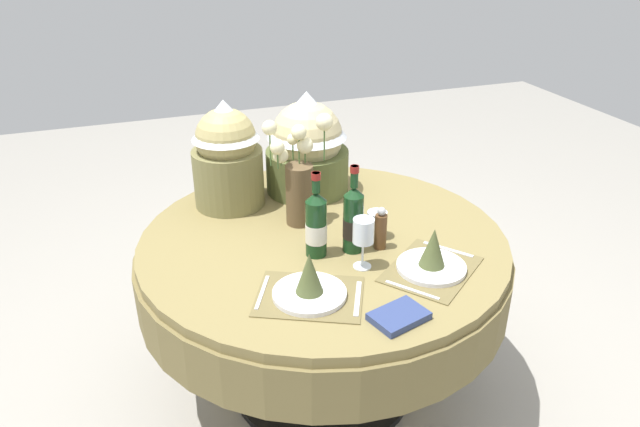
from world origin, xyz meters
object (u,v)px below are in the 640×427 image
dining_table (323,269)px  wine_bottle_left (353,219)px  wine_bottle_centre (316,224)px  flower_vase (298,176)px  wine_glass_right (363,232)px  tumbler_near_left (377,224)px  gift_tub_back_left (227,151)px  book_on_table (399,316)px  place_setting_right (432,258)px  place_setting_left (309,284)px  gift_tub_back_centre (307,141)px  pepper_mill (381,230)px

dining_table → wine_bottle_left: wine_bottle_left is taller
wine_bottle_centre → dining_table: bearing=59.7°
flower_vase → wine_glass_right: (0.10, -0.40, -0.06)m
dining_table → wine_bottle_centre: (-0.07, -0.12, 0.27)m
tumbler_near_left → gift_tub_back_left: size_ratio=0.23×
wine_glass_right → book_on_table: size_ratio=1.12×
tumbler_near_left → gift_tub_back_left: bearing=134.4°
dining_table → tumbler_near_left: size_ratio=13.45×
place_setting_right → tumbler_near_left: size_ratio=4.05×
wine_bottle_left → book_on_table: (-0.03, -0.43, -0.11)m
flower_vase → tumbler_near_left: flower_vase is taller
flower_vase → wine_bottle_left: 0.31m
gift_tub_back_left → wine_bottle_left: bearing=-57.5°
wine_glass_right → dining_table: bearing=102.1°
wine_bottle_left → tumbler_near_left: wine_bottle_left is taller
dining_table → book_on_table: 0.59m
place_setting_left → gift_tub_back_centre: bearing=71.9°
place_setting_left → wine_bottle_centre: (0.11, 0.24, 0.08)m
place_setting_right → wine_bottle_left: wine_bottle_left is taller
place_setting_left → book_on_table: place_setting_left is taller
pepper_mill → wine_bottle_centre: bearing=171.8°
flower_vase → gift_tub_back_centre: 0.31m
tumbler_near_left → dining_table: bearing=159.0°
wine_bottle_left → flower_vase: bearing=112.7°
gift_tub_back_centre → place_setting_left: bearing=-108.1°
place_setting_left → wine_glass_right: bearing=25.3°
tumbler_near_left → book_on_table: 0.52m
wine_bottle_left → gift_tub_back_left: gift_tub_back_left is taller
wine_glass_right → gift_tub_back_left: bearing=116.6°
wine_bottle_left → wine_bottle_centre: 0.14m
place_setting_right → gift_tub_back_left: size_ratio=0.95×
dining_table → wine_glass_right: size_ratio=7.62×
gift_tub_back_centre → wine_glass_right: bearing=-92.2°
place_setting_right → tumbler_near_left: (-0.08, 0.28, 0.01)m
pepper_mill → gift_tub_back_left: bearing=128.6°
wine_bottle_centre → pepper_mill: bearing=-8.2°
tumbler_near_left → book_on_table: tumbler_near_left is taller
pepper_mill → tumbler_near_left: bearing=74.5°
flower_vase → gift_tub_back_centre: gift_tub_back_centre is taller
wine_glass_right → tumbler_near_left: 0.24m
place_setting_left → wine_bottle_centre: 0.28m
flower_vase → wine_bottle_left: size_ratio=1.30×
wine_bottle_left → wine_bottle_centre: size_ratio=1.04×
place_setting_left → book_on_table: (0.22, -0.20, -0.04)m
wine_bottle_centre → gift_tub_back_centre: size_ratio=0.72×
wine_bottle_centre → gift_tub_back_left: (-0.20, 0.52, 0.12)m
place_setting_left → place_setting_right: size_ratio=0.98×
pepper_mill → book_on_table: bearing=-107.1°
book_on_table → gift_tub_back_centre: gift_tub_back_centre is taller
dining_table → place_setting_right: place_setting_right is taller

